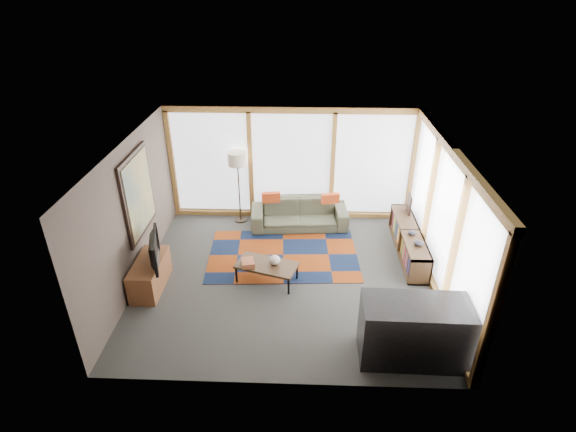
{
  "coord_description": "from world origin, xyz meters",
  "views": [
    {
      "loc": [
        0.28,
        -6.89,
        5.1
      ],
      "look_at": [
        0.0,
        0.4,
        1.1
      ],
      "focal_mm": 28.0,
      "sensor_mm": 36.0,
      "label": 1
    }
  ],
  "objects_px": {
    "floor_lamp": "(239,188)",
    "television": "(150,250)",
    "coffee_table": "(267,272)",
    "bar_counter": "(414,331)",
    "bookshelf": "(409,241)",
    "tv_console": "(150,274)",
    "sofa": "(299,214)"
  },
  "relations": [
    {
      "from": "floor_lamp",
      "to": "bar_counter",
      "type": "relative_size",
      "value": 1.08
    },
    {
      "from": "sofa",
      "to": "tv_console",
      "type": "bearing_deg",
      "value": -142.97
    },
    {
      "from": "coffee_table",
      "to": "television",
      "type": "bearing_deg",
      "value": -171.3
    },
    {
      "from": "bookshelf",
      "to": "television",
      "type": "bearing_deg",
      "value": -164.22
    },
    {
      "from": "television",
      "to": "bookshelf",
      "type": "bearing_deg",
      "value": -89.04
    },
    {
      "from": "floor_lamp",
      "to": "tv_console",
      "type": "height_order",
      "value": "floor_lamp"
    },
    {
      "from": "bookshelf",
      "to": "tv_console",
      "type": "height_order",
      "value": "tv_console"
    },
    {
      "from": "television",
      "to": "floor_lamp",
      "type": "bearing_deg",
      "value": -39.68
    },
    {
      "from": "bookshelf",
      "to": "bar_counter",
      "type": "xyz_separation_m",
      "value": [
        -0.51,
        -2.84,
        0.21
      ]
    },
    {
      "from": "floor_lamp",
      "to": "television",
      "type": "bearing_deg",
      "value": -114.86
    },
    {
      "from": "coffee_table",
      "to": "tv_console",
      "type": "height_order",
      "value": "tv_console"
    },
    {
      "from": "coffee_table",
      "to": "tv_console",
      "type": "xyz_separation_m",
      "value": [
        -2.09,
        -0.27,
        0.1
      ]
    },
    {
      "from": "coffee_table",
      "to": "sofa",
      "type": "bearing_deg",
      "value": 74.72
    },
    {
      "from": "bookshelf",
      "to": "tv_console",
      "type": "relative_size",
      "value": 1.98
    },
    {
      "from": "floor_lamp",
      "to": "coffee_table",
      "type": "relative_size",
      "value": 1.52
    },
    {
      "from": "coffee_table",
      "to": "bar_counter",
      "type": "height_order",
      "value": "bar_counter"
    },
    {
      "from": "coffee_table",
      "to": "television",
      "type": "relative_size",
      "value": 1.17
    },
    {
      "from": "floor_lamp",
      "to": "tv_console",
      "type": "bearing_deg",
      "value": -116.95
    },
    {
      "from": "floor_lamp",
      "to": "bookshelf",
      "type": "distance_m",
      "value": 3.84
    },
    {
      "from": "floor_lamp",
      "to": "television",
      "type": "xyz_separation_m",
      "value": [
        -1.2,
        -2.59,
        -0.01
      ]
    },
    {
      "from": "television",
      "to": "tv_console",
      "type": "bearing_deg",
      "value": 56.37
    },
    {
      "from": "sofa",
      "to": "television",
      "type": "relative_size",
      "value": 2.25
    },
    {
      "from": "television",
      "to": "bar_counter",
      "type": "relative_size",
      "value": 0.61
    },
    {
      "from": "sofa",
      "to": "bar_counter",
      "type": "height_order",
      "value": "bar_counter"
    },
    {
      "from": "bookshelf",
      "to": "tv_console",
      "type": "xyz_separation_m",
      "value": [
        -4.9,
        -1.32,
        0.0
      ]
    },
    {
      "from": "coffee_table",
      "to": "bar_counter",
      "type": "xyz_separation_m",
      "value": [
        2.29,
        -1.78,
        0.31
      ]
    },
    {
      "from": "tv_console",
      "to": "television",
      "type": "height_order",
      "value": "television"
    },
    {
      "from": "floor_lamp",
      "to": "bookshelf",
      "type": "height_order",
      "value": "floor_lamp"
    },
    {
      "from": "sofa",
      "to": "floor_lamp",
      "type": "bearing_deg",
      "value": 166.71
    },
    {
      "from": "coffee_table",
      "to": "bar_counter",
      "type": "bearing_deg",
      "value": -37.89
    },
    {
      "from": "floor_lamp",
      "to": "television",
      "type": "height_order",
      "value": "floor_lamp"
    },
    {
      "from": "tv_console",
      "to": "television",
      "type": "xyz_separation_m",
      "value": [
        0.1,
        -0.03,
        0.55
      ]
    }
  ]
}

